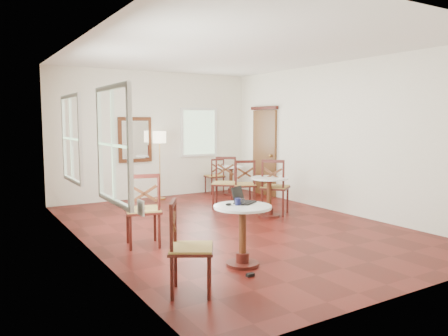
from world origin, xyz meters
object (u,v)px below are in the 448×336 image
power_adapter (250,275)px  navy_mug (238,202)px  chair_back_b (225,183)px  water_glass (243,202)px  chair_near_a (143,210)px  chair_near_b (189,248)px  cafe_table_back (231,177)px  cafe_table_near (243,229)px  cafe_table_mid (269,192)px  chair_back_a (215,176)px  mouse (229,204)px  laptop (242,199)px  chair_mid_b (275,187)px  chair_mid_a (243,184)px  floor_lamp (159,142)px

power_adapter → navy_mug: bearing=75.5°
chair_back_b → water_glass: chair_back_b is taller
chair_near_a → chair_near_b: bearing=96.9°
cafe_table_back → chair_near_a: bearing=-138.1°
cafe_table_near → cafe_table_mid: (2.04, 2.12, -0.01)m
cafe_table_mid → chair_back_a: bearing=80.6°
chair_near_b → chair_back_a: bearing=-2.0°
cafe_table_mid → mouse: (-2.19, -2.03, 0.32)m
cafe_table_near → mouse: size_ratio=8.76×
laptop → navy_mug: bearing=-172.5°
cafe_table_back → chair_near_b: (-3.76, -5.10, 0.06)m
chair_back_b → laptop: chair_back_b is taller
cafe_table_back → chair_mid_b: 2.47m
cafe_table_near → chair_mid_a: bearing=55.8°
chair_near_b → laptop: (1.09, 0.61, 0.33)m
power_adapter → chair_mid_a: bearing=57.2°
navy_mug → chair_near_b: bearing=-152.0°
water_glass → mouse: bearing=148.8°
chair_mid_a → mouse: bearing=74.2°
laptop → navy_mug: size_ratio=3.23×
cafe_table_near → chair_mid_a: size_ratio=0.75×
power_adapter → cafe_table_near: bearing=69.4°
chair_mid_b → chair_near_b: bearing=91.2°
chair_mid_b → floor_lamp: bearing=-13.5°
chair_mid_b → navy_mug: size_ratio=9.62×
chair_back_b → cafe_table_near: bearing=-78.1°
cafe_table_near → navy_mug: bearing=116.9°
cafe_table_near → cafe_table_mid: cafe_table_near is taller
cafe_table_near → floor_lamp: 5.14m
floor_lamp → navy_mug: size_ratio=14.01×
chair_back_b → mouse: size_ratio=12.15×
chair_mid_a → floor_lamp: floor_lamp is taller
chair_near_a → floor_lamp: bearing=-103.1°
cafe_table_back → floor_lamp: size_ratio=0.44×
chair_near_a → chair_mid_b: chair_mid_b is taller
chair_back_a → water_glass: bearing=64.5°
chair_mid_b → laptop: chair_mid_b is taller
power_adapter → cafe_table_back: bearing=59.9°
laptop → power_adapter: (-0.24, -0.54, -0.81)m
mouse → chair_mid_b: bearing=47.8°
cafe_table_back → chair_back_a: 0.44m
mouse → chair_mid_a: bearing=59.3°
floor_lamp → water_glass: size_ratio=17.49×
floor_lamp → laptop: floor_lamp is taller
laptop → water_glass: size_ratio=4.03×
chair_mid_b → mouse: chair_mid_b is taller
cafe_table_mid → chair_mid_a: size_ratio=0.74×
chair_mid_a → floor_lamp: 2.37m
floor_lamp → mouse: floor_lamp is taller
chair_mid_b → chair_back_b: (-0.51, 1.06, -0.01)m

